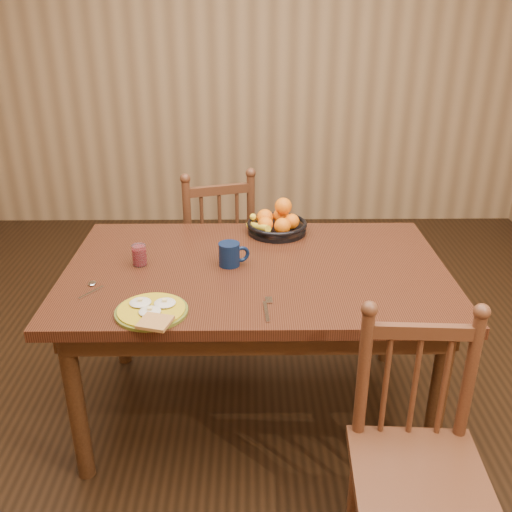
{
  "coord_description": "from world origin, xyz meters",
  "views": [
    {
      "loc": [
        -0.02,
        -2.16,
        1.8
      ],
      "look_at": [
        0.0,
        0.0,
        0.8
      ],
      "focal_mm": 40.0,
      "sensor_mm": 36.0,
      "label": 1
    }
  ],
  "objects_px": {
    "chair_far": "(215,250)",
    "breakfast_plate": "(152,311)",
    "dining_table": "(256,285)",
    "chair_near": "(417,461)",
    "coffee_mug": "(230,254)",
    "fruit_bowl": "(277,223)"
  },
  "relations": [
    {
      "from": "chair_far",
      "to": "breakfast_plate",
      "type": "relative_size",
      "value": 3.14
    },
    {
      "from": "dining_table",
      "to": "chair_near",
      "type": "distance_m",
      "value": 0.97
    },
    {
      "from": "dining_table",
      "to": "coffee_mug",
      "type": "bearing_deg",
      "value": 170.22
    },
    {
      "from": "chair_near",
      "to": "coffee_mug",
      "type": "distance_m",
      "value": 1.08
    },
    {
      "from": "breakfast_plate",
      "to": "fruit_bowl",
      "type": "bearing_deg",
      "value": 57.75
    },
    {
      "from": "chair_far",
      "to": "fruit_bowl",
      "type": "height_order",
      "value": "chair_far"
    },
    {
      "from": "fruit_bowl",
      "to": "dining_table",
      "type": "bearing_deg",
      "value": -105.24
    },
    {
      "from": "chair_near",
      "to": "fruit_bowl",
      "type": "distance_m",
      "value": 1.29
    },
    {
      "from": "dining_table",
      "to": "coffee_mug",
      "type": "height_order",
      "value": "coffee_mug"
    },
    {
      "from": "chair_far",
      "to": "breakfast_plate",
      "type": "distance_m",
      "value": 1.26
    },
    {
      "from": "fruit_bowl",
      "to": "chair_far",
      "type": "bearing_deg",
      "value": 126.41
    },
    {
      "from": "dining_table",
      "to": "chair_far",
      "type": "bearing_deg",
      "value": 105.28
    },
    {
      "from": "chair_near",
      "to": "coffee_mug",
      "type": "bearing_deg",
      "value": 130.21
    },
    {
      "from": "dining_table",
      "to": "fruit_bowl",
      "type": "bearing_deg",
      "value": 74.76
    },
    {
      "from": "chair_far",
      "to": "coffee_mug",
      "type": "relative_size",
      "value": 7.04
    },
    {
      "from": "dining_table",
      "to": "chair_far",
      "type": "xyz_separation_m",
      "value": [
        -0.23,
        0.83,
        -0.21
      ]
    },
    {
      "from": "breakfast_plate",
      "to": "fruit_bowl",
      "type": "xyz_separation_m",
      "value": [
        0.48,
        0.77,
        0.03
      ]
    },
    {
      "from": "chair_far",
      "to": "fruit_bowl",
      "type": "distance_m",
      "value": 0.65
    },
    {
      "from": "chair_far",
      "to": "chair_near",
      "type": "bearing_deg",
      "value": 98.0
    },
    {
      "from": "chair_far",
      "to": "chair_near",
      "type": "distance_m",
      "value": 1.79
    },
    {
      "from": "dining_table",
      "to": "coffee_mug",
      "type": "relative_size",
      "value": 12.0
    },
    {
      "from": "coffee_mug",
      "to": "fruit_bowl",
      "type": "xyz_separation_m",
      "value": [
        0.21,
        0.36,
        -0.0
      ]
    }
  ]
}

